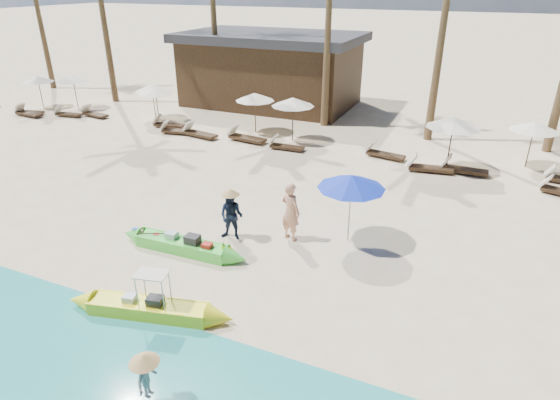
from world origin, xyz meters
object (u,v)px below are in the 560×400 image
at_px(blue_umbrella, 352,182).
at_px(tourist, 290,212).
at_px(yellow_canoe, 149,308).
at_px(green_canoe, 182,245).

bearing_deg(blue_umbrella, tourist, -159.24).
height_order(yellow_canoe, tourist, tourist).
bearing_deg(blue_umbrella, green_canoe, -148.94).
distance_m(tourist, blue_umbrella, 2.02).
xyz_separation_m(tourist, blue_umbrella, (1.64, 0.62, 1.01)).
bearing_deg(green_canoe, yellow_canoe, -72.86).
distance_m(green_canoe, yellow_canoe, 2.90).
relative_size(green_canoe, blue_umbrella, 2.16).
bearing_deg(tourist, green_canoe, 56.07).
relative_size(tourist, blue_umbrella, 0.86).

